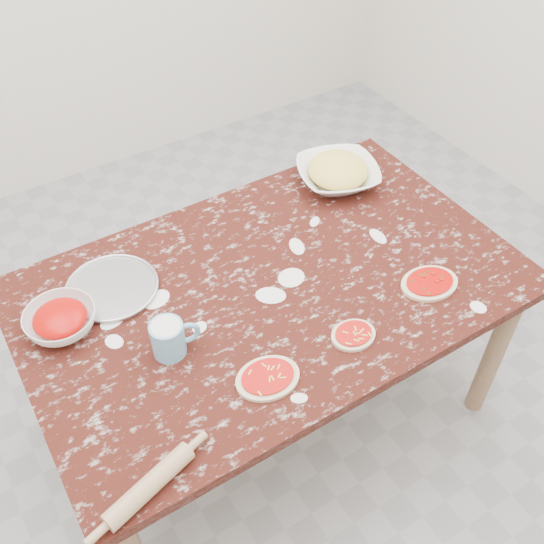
{
  "coord_description": "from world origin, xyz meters",
  "views": [
    {
      "loc": [
        -0.73,
        -1.17,
        2.19
      ],
      "look_at": [
        0.0,
        0.0,
        0.8
      ],
      "focal_mm": 40.61,
      "sensor_mm": 36.0,
      "label": 1
    }
  ],
  "objects": [
    {
      "name": "sauce_bowl",
      "position": [
        -0.64,
        0.17,
        0.78
      ],
      "size": [
        0.27,
        0.27,
        0.07
      ],
      "primitive_type": "imported",
      "rotation": [
        0.0,
        0.0,
        0.31
      ],
      "color": "white",
      "rests_on": "worktable"
    },
    {
      "name": "pizza_tray",
      "position": [
        -0.45,
        0.25,
        0.76
      ],
      "size": [
        0.3,
        0.3,
        0.01
      ],
      "primitive_type": "cylinder",
      "rotation": [
        0.0,
        0.0,
        -0.02
      ],
      "color": "#B2B2B7",
      "rests_on": "worktable"
    },
    {
      "name": "rolling_pin",
      "position": [
        -0.62,
        -0.44,
        0.78
      ],
      "size": [
        0.26,
        0.12,
        0.05
      ],
      "primitive_type": "cylinder",
      "rotation": [
        0.0,
        1.57,
        0.29
      ],
      "color": "tan",
      "rests_on": "worktable"
    },
    {
      "name": "pizza_left",
      "position": [
        -0.21,
        -0.31,
        0.76
      ],
      "size": [
        0.2,
        0.17,
        0.02
      ],
      "color": "beige",
      "rests_on": "worktable"
    },
    {
      "name": "pizza_right",
      "position": [
        0.43,
        -0.28,
        0.76
      ],
      "size": [
        0.21,
        0.17,
        0.02
      ],
      "color": "beige",
      "rests_on": "worktable"
    },
    {
      "name": "pizza_mid",
      "position": [
        0.09,
        -0.32,
        0.76
      ],
      "size": [
        0.15,
        0.12,
        0.02
      ],
      "color": "beige",
      "rests_on": "worktable"
    },
    {
      "name": "worktable",
      "position": [
        0.0,
        0.0,
        0.67
      ],
      "size": [
        1.6,
        1.0,
        0.75
      ],
      "color": "black",
      "rests_on": "ground"
    },
    {
      "name": "flour_mug",
      "position": [
        -0.4,
        -0.08,
        0.81
      ],
      "size": [
        0.15,
        0.1,
        0.11
      ],
      "color": "#6AA6CD",
      "rests_on": "worktable"
    },
    {
      "name": "cheese_bowl",
      "position": [
        0.5,
        0.32,
        0.79
      ],
      "size": [
        0.39,
        0.39,
        0.07
      ],
      "primitive_type": "imported",
      "rotation": [
        0.0,
        0.0,
        -0.32
      ],
      "color": "white",
      "rests_on": "worktable"
    },
    {
      "name": "ground",
      "position": [
        0.0,
        0.0,
        0.0
      ],
      "size": [
        4.0,
        4.0,
        0.0
      ],
      "primitive_type": "plane",
      "color": "gray"
    }
  ]
}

